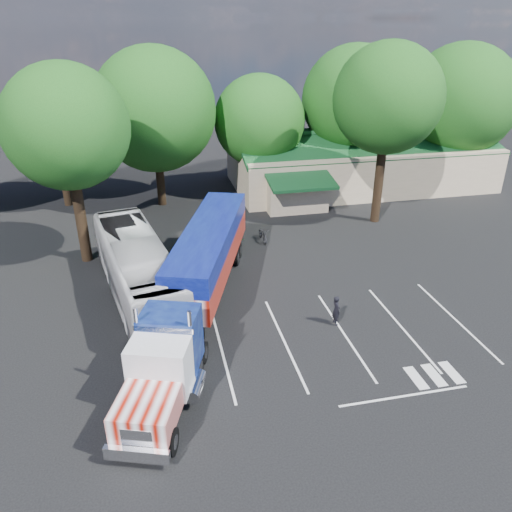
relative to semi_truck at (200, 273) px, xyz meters
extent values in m
plane|color=black|center=(3.72, 2.17, -2.36)|extent=(120.00, 120.00, 0.00)
cube|color=#C0AA8E|center=(17.72, 20.17, -0.36)|extent=(24.00, 11.00, 4.00)
cube|color=#144622|center=(17.72, 17.77, 2.14)|extent=(24.20, 6.25, 2.10)
cube|color=#144622|center=(17.72, 22.57, 2.14)|extent=(24.20, 6.25, 2.10)
cube|color=#C0AA8E|center=(9.72, 14.47, -0.96)|extent=(5.00, 2.50, 2.80)
cube|color=#144622|center=(9.72, 13.17, 0.54)|extent=(5.40, 3.19, 0.80)
cylinder|color=black|center=(-9.28, 19.97, -0.36)|extent=(0.70, 0.70, 4.00)
sphere|color=#134313|center=(-9.28, 19.97, 4.79)|extent=(8.40, 8.40, 8.40)
cylinder|color=black|center=(-1.28, 18.37, -0.21)|extent=(0.70, 0.70, 4.30)
sphere|color=#134313|center=(-1.28, 18.37, 5.69)|extent=(10.00, 10.00, 10.00)
cylinder|color=black|center=(7.72, 19.67, -0.56)|extent=(0.70, 0.70, 3.60)
sphere|color=#134313|center=(7.72, 19.67, 4.24)|extent=(8.00, 8.00, 8.00)
cylinder|color=black|center=(16.72, 20.17, -0.11)|extent=(0.70, 0.70, 4.50)
sphere|color=#134313|center=(16.72, 20.17, 5.74)|extent=(9.60, 9.60, 9.60)
cylinder|color=black|center=(26.72, 18.97, -0.41)|extent=(0.70, 0.70, 3.90)
sphere|color=#134313|center=(26.72, 18.97, 5.44)|extent=(10.40, 10.40, 10.40)
cylinder|color=black|center=(-6.78, 8.17, 0.64)|extent=(0.70, 0.70, 6.00)
sphere|color=#134313|center=(-6.78, 8.17, 6.49)|extent=(7.60, 7.60, 7.60)
cylinder|color=black|center=(15.22, 10.67, 0.89)|extent=(0.70, 0.70, 6.50)
sphere|color=#134313|center=(15.22, 10.67, 7.14)|extent=(8.00, 8.00, 8.00)
cube|color=black|center=(-2.34, -6.79, -1.63)|extent=(3.13, 6.74, 0.24)
cube|color=white|center=(-3.52, -10.24, -1.73)|extent=(2.37, 1.02, 0.53)
cube|color=white|center=(-3.46, -10.05, -1.15)|extent=(1.14, 0.49, 0.87)
cube|color=white|center=(-3.10, -9.00, -0.95)|extent=(2.87, 2.93, 1.12)
cube|color=silver|center=(-2.46, -7.16, -0.37)|extent=(2.80, 2.26, 2.23)
cube|color=black|center=(-2.67, -7.76, 0.11)|extent=(2.14, 0.80, 0.97)
cube|color=white|center=(-2.20, -6.38, 0.89)|extent=(2.42, 0.91, 0.24)
cube|color=#0B1352|center=(-1.90, -5.51, -0.18)|extent=(2.93, 2.63, 2.62)
cylinder|color=white|center=(-3.24, -5.97, 0.16)|extent=(0.22, 0.22, 3.30)
cylinder|color=white|center=(-1.12, -6.70, 0.16)|extent=(0.22, 0.22, 3.30)
cylinder|color=white|center=(-3.55, -6.27, -1.63)|extent=(1.11, 1.68, 0.64)
cylinder|color=white|center=(-1.07, -7.13, -1.63)|extent=(1.11, 1.68, 0.64)
cube|color=white|center=(0.85, 2.48, -0.27)|extent=(6.43, 12.57, 1.46)
cube|color=#090E5A|center=(0.85, 2.48, 1.04)|extent=(6.43, 12.57, 1.16)
cube|color=black|center=(2.18, 6.33, -1.54)|extent=(2.21, 3.59, 0.34)
cube|color=black|center=(-1.50, -2.26, -1.68)|extent=(0.15, 0.15, 1.36)
cube|color=black|center=(-0.21, -2.70, -1.68)|extent=(0.15, 0.15, 1.36)
cube|color=white|center=(2.91, 8.45, -1.92)|extent=(2.24, 0.87, 0.12)
cylinder|color=black|center=(-4.22, -9.12, -1.83)|extent=(0.67, 1.12, 1.07)
cylinder|color=black|center=(-2.29, -9.79, -1.83)|extent=(0.67, 1.12, 1.07)
cylinder|color=black|center=(-2.76, -4.90, -1.83)|extent=(0.67, 1.12, 1.07)
cylinder|color=black|center=(-0.84, -5.56, -1.83)|extent=(0.67, 1.12, 1.07)
cylinder|color=black|center=(-2.42, -3.89, -1.83)|extent=(0.67, 1.12, 1.07)
cylinder|color=black|center=(-0.49, -4.55, -1.83)|extent=(0.67, 1.12, 1.07)
cylinder|color=black|center=(0.96, 5.93, -1.83)|extent=(0.67, 1.12, 1.07)
cylinder|color=black|center=(2.89, 5.27, -1.83)|extent=(0.67, 1.12, 1.07)
cylinder|color=black|center=(1.34, 7.03, -1.83)|extent=(0.67, 1.12, 1.07)
cylinder|color=black|center=(3.27, 6.37, -1.83)|extent=(0.67, 1.12, 1.07)
imported|color=black|center=(6.80, -2.82, -1.52)|extent=(0.44, 0.63, 1.67)
imported|color=black|center=(5.52, 8.71, -1.86)|extent=(0.76, 1.95, 1.01)
imported|color=silver|center=(-3.28, 2.26, -0.54)|extent=(5.58, 13.41, 3.64)
imported|color=#9C9EA3|center=(11.40, 16.17, -1.74)|extent=(3.97, 1.95, 1.25)
camera|label=1|loc=(-2.15, -23.86, 12.38)|focal=35.00mm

